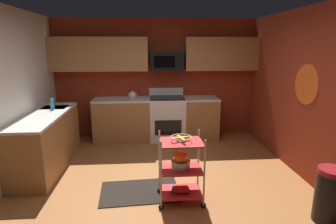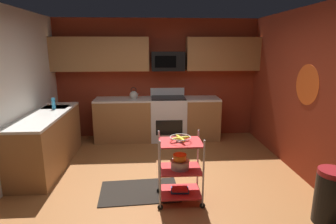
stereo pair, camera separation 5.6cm
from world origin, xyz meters
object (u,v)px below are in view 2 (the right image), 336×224
mixing_bowl_small (180,157)px  oven_range (168,118)px  mixing_bowl_large (180,164)px  dish_soap_bottle (54,104)px  book_stack (180,190)px  trash_can (330,197)px  rolling_cart (180,169)px  fruit_bowl (180,138)px  kettle (134,95)px  microwave (168,61)px

mixing_bowl_small → oven_range: bearing=89.7°
mixing_bowl_small → mixing_bowl_large: bearing=39.2°
dish_soap_bottle → book_stack: bearing=-37.5°
oven_range → trash_can: size_ratio=1.67×
book_stack → rolling_cart: bearing=0.0°
trash_can → fruit_bowl: bearing=160.8°
oven_range → trash_can: 3.55m
rolling_cart → dish_soap_bottle: bearing=142.5°
kettle → trash_can: size_ratio=0.40×
dish_soap_bottle → trash_can: dish_soap_bottle is taller
mixing_bowl_large → kettle: (-0.73, 2.54, 0.48)m
rolling_cart → book_stack: bearing=180.0°
oven_range → kettle: size_ratio=4.17×
oven_range → dish_soap_bottle: dish_soap_bottle is taller
fruit_bowl → trash_can: 1.86m
microwave → trash_can: (1.67, -3.23, -1.37)m
trash_can → rolling_cart: bearing=160.8°
fruit_bowl → kettle: kettle is taller
book_stack → kettle: kettle is taller
book_stack → kettle: (-0.73, 2.54, 0.84)m
oven_range → kettle: 0.90m
kettle → dish_soap_bottle: kettle is taller
microwave → trash_can: microwave is taller
mixing_bowl_large → kettle: size_ratio=0.95×
mixing_bowl_small → rolling_cart: bearing=25.0°
fruit_bowl → book_stack: 0.72m
microwave → book_stack: 3.07m
kettle → mixing_bowl_large: bearing=-74.0°
fruit_bowl → book_stack: size_ratio=1.12×
trash_can → microwave: bearing=117.3°
mixing_bowl_large → dish_soap_bottle: bearing=142.5°
trash_can → kettle: bearing=127.6°
rolling_cart → fruit_bowl: (-0.00, 0.00, 0.42)m
mixing_bowl_small → kettle: kettle is taller
mixing_bowl_small → trash_can: bearing=-19.1°
fruit_bowl → rolling_cart: bearing=0.0°
microwave → mixing_bowl_large: microwave is taller
kettle → trash_can: (2.41, -3.12, -0.67)m
fruit_bowl → book_stack: fruit_bowl is taller
mixing_bowl_small → book_stack: size_ratio=0.75×
mixing_bowl_small → kettle: size_ratio=0.69×
oven_range → dish_soap_bottle: 2.37m
microwave → dish_soap_bottle: (-2.10, -1.04, -0.68)m
microwave → dish_soap_bottle: 2.44m
oven_range → dish_soap_bottle: size_ratio=5.50×
book_stack → dish_soap_bottle: (-2.09, 1.61, 0.87)m
rolling_cart → trash_can: bearing=-19.2°
mixing_bowl_large → mixing_bowl_small: 0.10m
oven_range → trash_can: bearing=-61.9°
microwave → fruit_bowl: 2.77m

